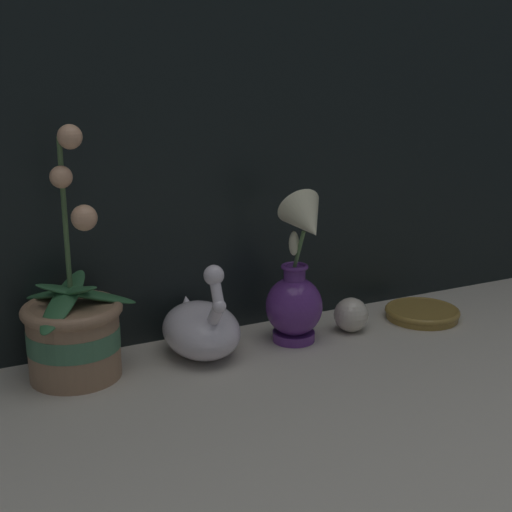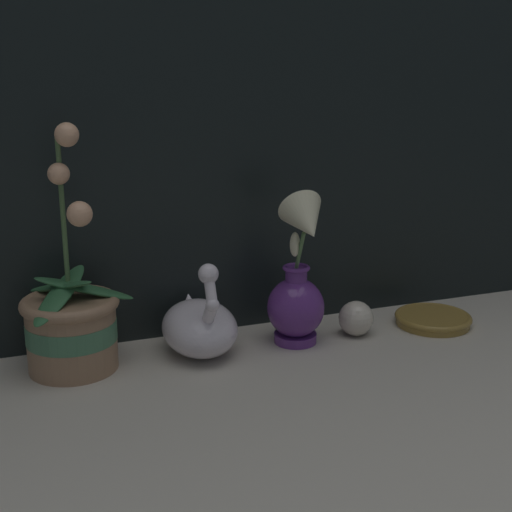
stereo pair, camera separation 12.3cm
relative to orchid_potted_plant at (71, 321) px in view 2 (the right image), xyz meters
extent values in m
plane|color=#BCB2A3|center=(0.34, -0.12, -0.08)|extent=(2.80, 2.80, 0.00)
cylinder|color=#9E7556|center=(0.00, 0.00, -0.02)|extent=(0.15, 0.15, 0.12)
cylinder|color=#477A56|center=(0.00, 0.00, -0.02)|extent=(0.15, 0.15, 0.03)
torus|color=#9E7556|center=(0.00, 0.00, 0.03)|extent=(0.16, 0.16, 0.02)
cylinder|color=#4C6B3D|center=(0.00, 0.00, 0.17)|extent=(0.01, 0.01, 0.27)
ellipsoid|color=#2D6038|center=(0.03, 0.00, 0.05)|extent=(0.16, 0.05, 0.06)
ellipsoid|color=#2D6038|center=(-0.01, 0.02, 0.05)|extent=(0.12, 0.17, 0.06)
ellipsoid|color=#2D6038|center=(-0.02, -0.02, 0.05)|extent=(0.12, 0.14, 0.07)
sphere|color=#E5A87F|center=(0.01, -0.01, 0.30)|extent=(0.04, 0.04, 0.04)
sphere|color=#E5A87F|center=(0.00, -0.01, 0.25)|extent=(0.03, 0.03, 0.03)
sphere|color=#E5A87F|center=(0.02, -0.03, 0.19)|extent=(0.04, 0.04, 0.04)
ellipsoid|color=white|center=(0.21, -0.01, -0.04)|extent=(0.13, 0.17, 0.09)
cone|color=white|center=(0.21, 0.05, -0.02)|extent=(0.06, 0.08, 0.07)
cylinder|color=white|center=(0.21, -0.07, 0.01)|extent=(0.02, 0.05, 0.06)
sphere|color=white|center=(0.21, -0.09, 0.03)|extent=(0.02, 0.02, 0.02)
cylinder|color=white|center=(0.21, -0.08, 0.06)|extent=(0.02, 0.04, 0.05)
sphere|color=white|center=(0.21, -0.07, 0.08)|extent=(0.03, 0.03, 0.03)
cylinder|color=#602D7F|center=(0.39, -0.02, -0.07)|extent=(0.08, 0.08, 0.02)
ellipsoid|color=#602D7F|center=(0.39, -0.02, -0.02)|extent=(0.10, 0.10, 0.11)
cylinder|color=#602D7F|center=(0.39, -0.02, 0.04)|extent=(0.04, 0.04, 0.03)
torus|color=#602D7F|center=(0.39, -0.02, 0.06)|extent=(0.05, 0.05, 0.01)
cylinder|color=#567A47|center=(0.39, -0.04, 0.09)|extent=(0.01, 0.04, 0.07)
cone|color=beige|center=(0.39, -0.06, 0.15)|extent=(0.08, 0.10, 0.11)
ellipsoid|color=beige|center=(0.38, -0.03, 0.10)|extent=(0.02, 0.02, 0.04)
sphere|color=beige|center=(0.51, -0.03, -0.05)|extent=(0.07, 0.07, 0.07)
cylinder|color=olive|center=(0.68, -0.03, -0.07)|extent=(0.14, 0.14, 0.02)
torus|color=olive|center=(0.68, -0.03, -0.07)|extent=(0.15, 0.15, 0.01)
camera|label=1|loc=(-0.21, -1.09, 0.42)|focal=50.00mm
camera|label=2|loc=(-0.10, -1.14, 0.42)|focal=50.00mm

